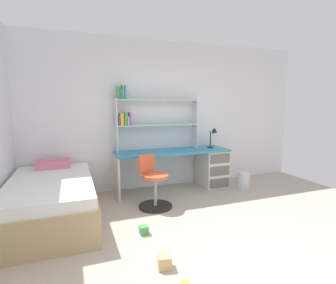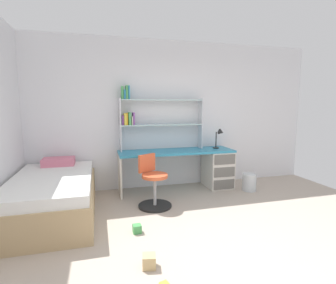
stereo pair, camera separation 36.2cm
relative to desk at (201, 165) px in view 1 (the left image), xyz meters
The scene contains 10 objects.
ground_plane 2.53m from the desk, 105.89° to the right, with size 6.00×6.45×0.02m, color #B2A393.
room_shell 2.46m from the desk, 151.70° to the right, with size 6.00×6.45×2.76m.
desk is the anchor object (origin of this frame).
bookshelf_hutch 1.41m from the desk, 169.71° to the left, with size 1.55×0.22×1.17m.
desk_lamp 0.64m from the desk, ahead, with size 0.20×0.17×0.38m.
swivel_chair 1.34m from the desk, 149.66° to the right, with size 0.52×0.52×0.81m.
bed_platform 2.69m from the desk, 165.73° to the right, with size 1.11×1.95×0.70m.
waste_bin 0.86m from the desk, 29.17° to the right, with size 0.25×0.25×0.32m, color silver.
toy_block_green_0 2.15m from the desk, 136.33° to the right, with size 0.10×0.10×0.10m, color #479E51.
toy_block_natural_1 2.69m from the desk, 124.80° to the right, with size 0.13×0.13×0.13m, color tan.
Camera 1 is at (-1.62, -1.99, 1.57)m, focal length 27.83 mm.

